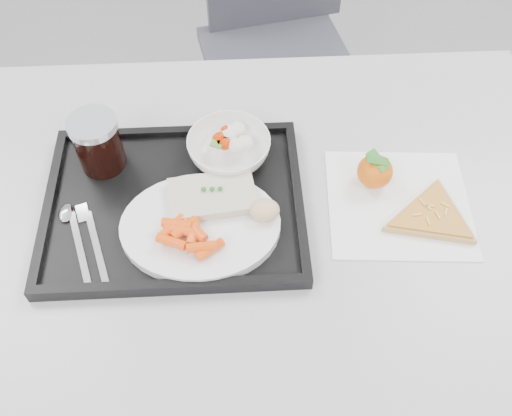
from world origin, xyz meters
The scene contains 14 objects.
table centered at (0.00, 0.30, 0.68)m, with size 1.20×0.80×0.75m.
chair centered at (0.12, 1.12, 0.54)m, with size 0.49×0.49×0.93m.
tray centered at (-0.13, 0.30, 0.76)m, with size 0.45×0.35×0.03m.
dinner_plate centered at (-0.08, 0.24, 0.77)m, with size 0.27×0.27×0.02m.
fish_fillet centered at (-0.06, 0.29, 0.79)m, with size 0.16×0.11×0.03m.
bread_roll centered at (0.03, 0.25, 0.80)m, with size 0.06×0.06×0.03m.
salad_bowl centered at (-0.03, 0.40, 0.79)m, with size 0.15×0.15×0.05m.
cola_glass centered at (-0.26, 0.40, 0.82)m, with size 0.09×0.09×0.11m.
cutlery centered at (-0.29, 0.24, 0.77)m, with size 0.11×0.17×0.01m.
napkin centered at (0.27, 0.29, 0.75)m, with size 0.27×0.26×0.00m.
tangerine centered at (0.23, 0.34, 0.79)m, with size 0.07×0.07×0.07m.
pizza_slice centered at (0.32, 0.25, 0.76)m, with size 0.23×0.23×0.02m.
carrot_pile centered at (-0.10, 0.21, 0.80)m, with size 0.11×0.09×0.02m.
salad_contents centered at (-0.02, 0.42, 0.80)m, with size 0.08×0.07×0.03m.
Camera 1 is at (-0.02, -0.30, 1.56)m, focal length 40.00 mm.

